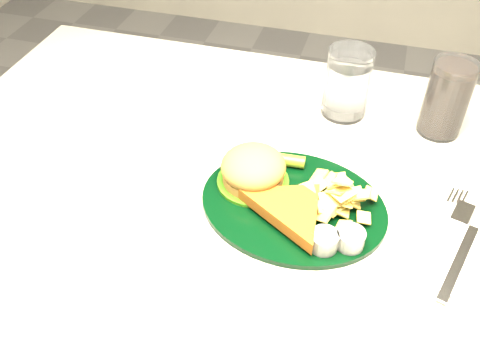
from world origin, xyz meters
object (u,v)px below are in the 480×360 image
(water_glass, at_px, (347,83))
(table, at_px, (264,321))
(fork_napkin, at_px, (458,256))
(cola_glass, at_px, (447,99))
(dinner_plate, at_px, (294,192))

(water_glass, bearing_deg, table, -108.72)
(water_glass, height_order, fork_napkin, water_glass)
(table, relative_size, cola_glass, 8.94)
(dinner_plate, relative_size, cola_glass, 2.08)
(cola_glass, xyz_separation_m, fork_napkin, (0.03, -0.29, -0.06))
(water_glass, bearing_deg, dinner_plate, -97.82)
(table, bearing_deg, fork_napkin, -13.83)
(water_glass, bearing_deg, fork_napkin, -56.46)
(dinner_plate, bearing_deg, table, 148.59)
(cola_glass, distance_m, fork_napkin, 0.30)
(table, xyz_separation_m, fork_napkin, (0.28, -0.07, 0.38))
(cola_glass, bearing_deg, table, -137.81)
(fork_napkin, bearing_deg, table, -177.04)
(dinner_plate, relative_size, fork_napkin, 1.43)
(dinner_plate, distance_m, water_glass, 0.27)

